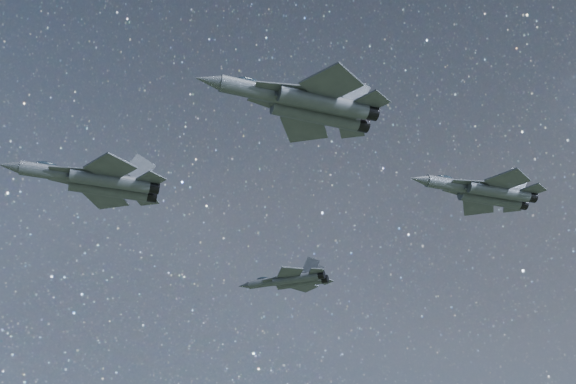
{
  "coord_description": "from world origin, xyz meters",
  "views": [
    {
      "loc": [
        1.22,
        -74.23,
        105.62
      ],
      "look_at": [
        -0.55,
        -2.35,
        147.18
      ],
      "focal_mm": 42.0,
      "sensor_mm": 36.0,
      "label": 1
    }
  ],
  "objects": [
    {
      "name": "jet_lead",
      "position": [
        -23.12,
        -6.54,
        146.59
      ],
      "size": [
        19.24,
        12.88,
        4.87
      ],
      "rotation": [
        0.0,
        0.0,
        0.33
      ],
      "color": "#393E47"
    },
    {
      "name": "jet_left",
      "position": [
        -0.77,
        22.03,
        145.61
      ],
      "size": [
        15.18,
        10.16,
        3.84
      ],
      "rotation": [
        0.0,
        0.0,
        -0.33
      ],
      "color": "#393E47"
    },
    {
      "name": "jet_right",
      "position": [
        1.58,
        -23.15,
        144.88
      ],
      "size": [
        18.39,
        12.24,
        4.67
      ],
      "rotation": [
        0.0,
        0.0,
        0.36
      ],
      "color": "#393E47"
    },
    {
      "name": "jet_slot",
      "position": [
        23.9,
        -1.0,
        147.65
      ],
      "size": [
        17.52,
        11.75,
        4.43
      ],
      "rotation": [
        0.0,
        0.0,
        0.32
      ],
      "color": "#393E47"
    }
  ]
}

